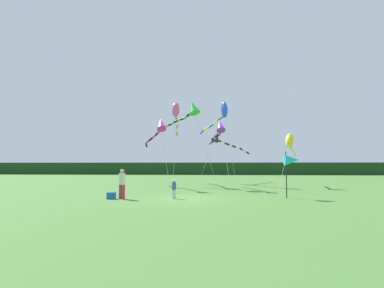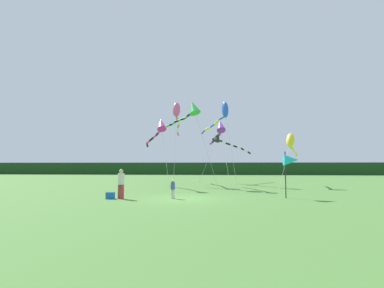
{
  "view_description": "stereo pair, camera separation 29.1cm",
  "coord_description": "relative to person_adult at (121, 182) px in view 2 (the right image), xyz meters",
  "views": [
    {
      "loc": [
        1.68,
        -17.76,
        2.02
      ],
      "look_at": [
        0.0,
        6.0,
        3.71
      ],
      "focal_mm": 27.6,
      "sensor_mm": 36.0,
      "label": 1
    },
    {
      "loc": [
        1.97,
        -17.74,
        2.02
      ],
      "look_at": [
        0.0,
        6.0,
        3.71
      ],
      "focal_mm": 27.6,
      "sensor_mm": 36.0,
      "label": 2
    }
  ],
  "objects": [
    {
      "name": "ground_plane",
      "position": [
        3.74,
        0.38,
        -0.99
      ],
      "size": [
        120.0,
        120.0,
        0.0
      ],
      "primitive_type": "plane",
      "color": "#477533"
    },
    {
      "name": "distant_treeline",
      "position": [
        3.74,
        45.38,
        0.27
      ],
      "size": [
        108.0,
        3.59,
        2.52
      ],
      "primitive_type": "cube",
      "color": "#193D19",
      "rests_on": "ground"
    },
    {
      "name": "person_adult",
      "position": [
        0.0,
        0.0,
        0.0
      ],
      "size": [
        0.39,
        0.39,
        1.76
      ],
      "color": "#B23338",
      "rests_on": "ground"
    },
    {
      "name": "person_child",
      "position": [
        3.08,
        0.37,
        -0.35
      ],
      "size": [
        0.25,
        0.25,
        1.15
      ],
      "color": "silver",
      "rests_on": "ground"
    },
    {
      "name": "cooler_box",
      "position": [
        -0.61,
        -0.08,
        -0.79
      ],
      "size": [
        0.47,
        0.35,
        0.4
      ],
      "primitive_type": "cube",
      "color": "#1959B2",
      "rests_on": "ground"
    },
    {
      "name": "banner_flag_pole",
      "position": [
        10.25,
        1.14,
        1.32
      ],
      "size": [
        0.9,
        0.7,
        2.84
      ],
      "color": "black",
      "rests_on": "ground"
    },
    {
      "name": "kite_rainbow",
      "position": [
        1.59,
        12.91,
        6.45
      ],
      "size": [
        1.09,
        9.77,
        8.59
      ],
      "color": "#B2B2B2",
      "rests_on": "ground"
    },
    {
      "name": "kite_green",
      "position": [
        3.44,
        9.81,
        6.3
      ],
      "size": [
        5.36,
        4.9,
        8.18
      ],
      "color": "#B2B2B2",
      "rests_on": "ground"
    },
    {
      "name": "kite_purple",
      "position": [
        5.98,
        8.23,
        4.22
      ],
      "size": [
        1.76,
        8.27,
        6.1
      ],
      "color": "#B2B2B2",
      "rests_on": "ground"
    },
    {
      "name": "kite_blue",
      "position": [
        6.36,
        13.35,
        6.48
      ],
      "size": [
        3.76,
        7.74,
        8.66
      ],
      "color": "#B2B2B2",
      "rests_on": "ground"
    },
    {
      "name": "kite_magenta",
      "position": [
        0.62,
        8.41,
        4.36
      ],
      "size": [
        4.01,
        9.38,
        6.33
      ],
      "color": "#B2B2B2",
      "rests_on": "ground"
    },
    {
      "name": "kite_black",
      "position": [
        6.29,
        16.29,
        4.0
      ],
      "size": [
        6.22,
        6.52,
        5.9
      ],
      "color": "#B2B2B2",
      "rests_on": "ground"
    },
    {
      "name": "kite_yellow",
      "position": [
        12.57,
        10.44,
        3.16
      ],
      "size": [
        3.53,
        7.93,
        5.13
      ],
      "color": "#B2B2B2",
      "rests_on": "ground"
    }
  ]
}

